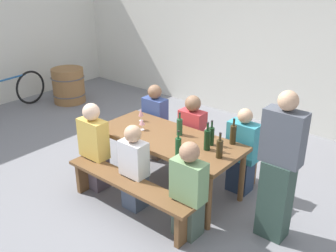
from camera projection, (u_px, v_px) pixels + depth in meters
name	position (u px, v px, depth m)	size (l,w,h in m)	color
ground_plane	(168.00, 188.00, 5.10)	(24.00, 24.00, 0.00)	slate
back_wall	(280.00, 35.00, 6.60)	(14.00, 0.20, 3.20)	silver
tasting_table	(168.00, 143.00, 4.84)	(1.92, 0.85, 0.75)	brown
bench_near	(128.00, 188.00, 4.46)	(1.82, 0.30, 0.45)	brown
bench_far	(200.00, 146.00, 5.47)	(1.82, 0.30, 0.45)	brown
wine_bottle_0	(211.00, 136.00, 4.56)	(0.07, 0.07, 0.32)	#143319
wine_bottle_1	(220.00, 148.00, 4.26)	(0.07, 0.07, 0.30)	#332814
wine_bottle_2	(207.00, 139.00, 4.43)	(0.08, 0.08, 0.34)	#143319
wine_bottle_3	(178.00, 147.00, 4.28)	(0.07, 0.07, 0.32)	#194723
wine_bottle_4	(180.00, 126.00, 4.82)	(0.08, 0.08, 0.30)	#234C2D
wine_bottle_5	(233.00, 134.00, 4.58)	(0.08, 0.08, 0.33)	#332814
wine_glass_0	(141.00, 113.00, 5.24)	(0.07, 0.07, 0.17)	silver
wine_glass_1	(142.00, 122.00, 4.96)	(0.08, 0.08, 0.15)	silver
wine_glass_2	(208.00, 128.00, 4.80)	(0.07, 0.07, 0.16)	silver
seated_guest_near_0	(94.00, 148.00, 4.92)	(0.39, 0.24, 1.18)	#52464F
seated_guest_near_1	(134.00, 169.00, 4.52)	(0.33, 0.24, 1.08)	#465165
seated_guest_near_2	(188.00, 192.00, 4.04)	(0.37, 0.24, 1.12)	#455549
seated_guest_far_0	(155.00, 123.00, 5.72)	(0.36, 0.24, 1.15)	brown
seated_guest_far_1	(192.00, 136.00, 5.31)	(0.36, 0.24, 1.14)	#504E42
seated_guest_far_2	(242.00, 153.00, 4.86)	(0.39, 0.24, 1.14)	#273752
standing_host	(279.00, 171.00, 3.93)	(0.41, 0.24, 1.67)	#2D423A
wine_barrel	(69.00, 85.00, 8.08)	(0.70, 0.70, 0.73)	olive
parked_bicycle_0	(7.00, 94.00, 7.55)	(0.28, 1.79, 0.90)	black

